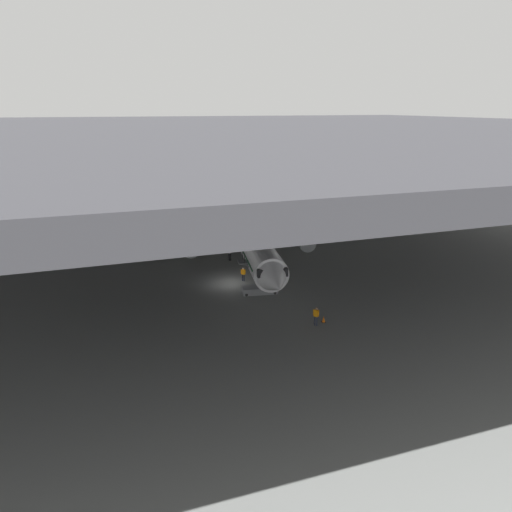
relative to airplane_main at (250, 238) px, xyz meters
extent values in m
plane|color=slate|center=(-4.04, -5.57, -3.29)|extent=(110.00, 110.00, 0.00)
cube|color=#38383D|center=(-4.04, 8.18, 12.42)|extent=(121.00, 99.00, 1.20)
cube|color=#4C4F54|center=(-4.04, -16.57, 11.42)|extent=(115.50, 0.50, 0.70)
cube|color=#4C4F54|center=(-4.04, 24.68, 11.42)|extent=(115.50, 0.50, 0.70)
cylinder|color=white|center=(-0.10, -0.61, 0.02)|extent=(7.43, 25.65, 3.41)
cone|color=white|center=(-2.37, -14.68, 0.02)|extent=(3.95, 4.58, 3.34)
cube|color=black|center=(-2.03, -12.55, 0.44)|extent=(3.24, 2.82, 0.75)
cone|color=white|center=(2.18, 13.46, 0.36)|extent=(3.73, 5.85, 2.90)
cube|color=#19592D|center=(1.83, 11.33, 4.51)|extent=(0.83, 3.71, 5.58)
cube|color=white|center=(4.04, 10.03, 0.53)|extent=(4.73, 3.45, 0.16)
cube|color=white|center=(-0.67, 10.80, 0.53)|extent=(4.73, 3.45, 0.16)
cube|color=white|center=(9.29, 2.05, -0.32)|extent=(15.08, 8.40, 0.24)
cylinder|color=#9EA3A8|center=(7.30, 0.49, -0.92)|extent=(2.80, 4.72, 2.12)
cube|color=white|center=(-8.17, 4.87, -0.32)|extent=(15.08, 8.40, 0.24)
cylinder|color=#9EA3A8|center=(-6.77, 2.77, -0.92)|extent=(2.80, 4.72, 2.12)
cube|color=#19592D|center=(-0.10, -0.61, 0.27)|extent=(7.20, 23.83, 0.16)
cylinder|color=#9EA3A8|center=(-1.46, -9.03, -2.04)|extent=(0.20, 0.20, 1.15)
cylinder|color=black|center=(-1.46, -9.03, -2.84)|extent=(0.44, 0.94, 0.90)
cylinder|color=#9EA3A8|center=(2.57, 1.47, -2.04)|extent=(0.20, 0.20, 1.15)
cylinder|color=black|center=(2.57, 1.47, -2.84)|extent=(0.44, 0.94, 0.90)
cylinder|color=#9EA3A8|center=(-1.98, 2.21, -2.04)|extent=(0.20, 0.20, 1.15)
cylinder|color=black|center=(-1.98, 2.21, -2.84)|extent=(0.44, 0.94, 0.90)
cube|color=slate|center=(-1.93, -9.11, -2.94)|extent=(3.83, 2.06, 0.70)
cube|color=slate|center=(-1.93, -9.11, -1.20)|extent=(3.54, 1.82, 2.87)
cube|color=slate|center=(-3.56, -8.84, 0.19)|extent=(1.29, 1.46, 0.12)
cylinder|color=black|center=(-3.66, -9.44, 0.69)|extent=(0.06, 0.06, 1.00)
cylinder|color=black|center=(-3.47, -8.25, 0.69)|extent=(0.06, 0.06, 1.00)
cylinder|color=black|center=(-3.51, -9.56, -3.14)|extent=(0.32, 0.17, 0.30)
cylinder|color=black|center=(-3.29, -8.18, -3.14)|extent=(0.32, 0.17, 0.30)
cylinder|color=black|center=(-0.58, -10.04, -3.14)|extent=(0.32, 0.17, 0.30)
cylinder|color=black|center=(-0.36, -8.65, -3.14)|extent=(0.32, 0.17, 0.30)
cylinder|color=#232838|center=(0.33, -17.98, -2.85)|extent=(0.14, 0.14, 0.88)
cylinder|color=#232838|center=(0.19, -17.85, -2.85)|extent=(0.14, 0.14, 0.88)
cube|color=orange|center=(0.26, -17.92, -2.10)|extent=(0.41, 0.41, 0.62)
cylinder|color=orange|center=(0.43, -18.07, -2.07)|extent=(0.09, 0.09, 0.59)
cylinder|color=orange|center=(0.09, -17.76, -2.07)|extent=(0.09, 0.09, 0.59)
sphere|color=#8C6647|center=(0.26, -17.92, -1.66)|extent=(0.24, 0.24, 0.24)
cylinder|color=#232838|center=(-2.45, -5.32, -2.89)|extent=(0.14, 0.14, 0.80)
cylinder|color=#232838|center=(-2.60, -5.23, -2.89)|extent=(0.14, 0.14, 0.80)
cube|color=orange|center=(-2.52, -5.28, -2.21)|extent=(0.42, 0.37, 0.56)
cylinder|color=orange|center=(-2.32, -5.40, -2.18)|extent=(0.09, 0.09, 0.54)
cylinder|color=orange|center=(-2.72, -5.16, -2.18)|extent=(0.09, 0.09, 0.54)
sphere|color=beige|center=(-2.52, -5.28, -1.81)|extent=(0.22, 0.22, 0.22)
cone|color=white|center=(-22.17, 33.17, -0.14)|extent=(4.33, 3.82, 3.04)
cube|color=black|center=(-24.08, 32.71, 0.25)|extent=(2.73, 3.07, 0.68)
cylinder|color=#9EA3A8|center=(-27.23, 31.96, -2.04)|extent=(0.20, 0.20, 1.15)
cylinder|color=black|center=(-27.23, 31.96, -2.84)|extent=(0.95, 0.50, 0.90)
cube|color=black|center=(1.22, -17.55, -3.27)|extent=(0.36, 0.36, 0.04)
cone|color=orange|center=(1.22, -17.55, -2.97)|extent=(0.30, 0.30, 0.56)
cube|color=yellow|center=(-5.93, 7.38, -2.74)|extent=(1.48, 2.34, 0.70)
cylinder|color=black|center=(-5.49, 6.52, -3.07)|extent=(0.24, 0.46, 0.44)
cylinder|color=black|center=(-6.58, 6.66, -3.07)|extent=(0.24, 0.46, 0.44)
cylinder|color=black|center=(-5.28, 8.10, -3.07)|extent=(0.24, 0.46, 0.44)
cylinder|color=black|center=(-6.37, 8.25, -3.07)|extent=(0.24, 0.46, 0.44)
camera|label=1|loc=(-16.90, -52.01, 15.28)|focal=33.00mm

